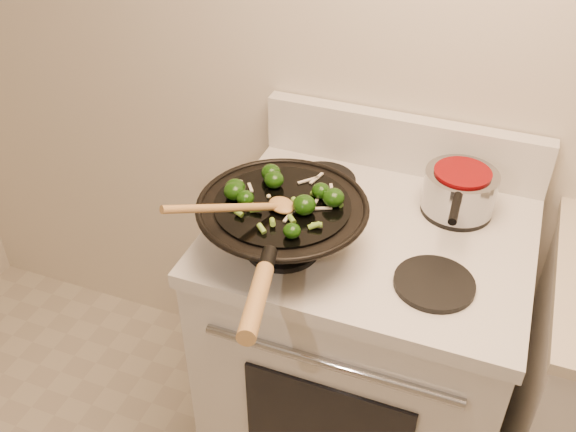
% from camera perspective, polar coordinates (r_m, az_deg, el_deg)
% --- Properties ---
extents(stove, '(0.78, 0.67, 1.08)m').
position_cam_1_polar(stove, '(1.91, 6.46, -11.78)').
color(stove, silver).
rests_on(stove, ground).
extents(wok, '(0.39, 0.65, 0.19)m').
position_cam_1_polar(wok, '(1.47, -0.51, -0.66)').
color(wok, black).
rests_on(wok, stove).
extents(stirfry, '(0.27, 0.27, 0.04)m').
position_cam_1_polar(stirfry, '(1.45, -0.77, 2.08)').
color(stirfry, black).
rests_on(stirfry, wok).
extents(wooden_spoon, '(0.21, 0.27, 0.12)m').
position_cam_1_polar(wooden_spoon, '(1.37, -3.42, 0.84)').
color(wooden_spoon, '#9E723E').
rests_on(wooden_spoon, wok).
extents(saucepan, '(0.18, 0.29, 0.11)m').
position_cam_1_polar(saucepan, '(1.66, 15.01, 2.27)').
color(saucepan, '#94969C').
rests_on(saucepan, stove).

